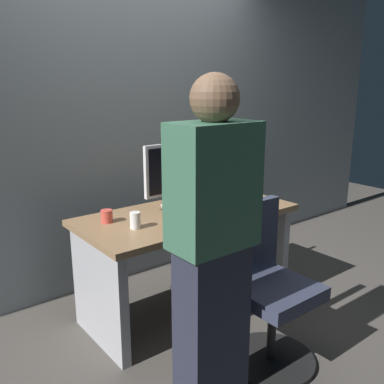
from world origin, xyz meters
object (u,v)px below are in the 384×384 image
(keyboard, at_px, (194,213))
(cell_phone, at_px, (261,204))
(monitor, at_px, (178,171))
(person_at_desk, at_px, (213,248))
(desk, at_px, (188,242))
(mouse, at_px, (227,205))
(cup_by_monitor, at_px, (107,216))
(book_stack, at_px, (213,190))
(office_chair, at_px, (266,292))
(cup_near_keyboard, at_px, (135,220))

(keyboard, xyz_separation_m, cell_phone, (0.53, -0.11, -0.01))
(monitor, bearing_deg, person_at_desk, -117.59)
(desk, bearing_deg, mouse, -16.87)
(desk, relative_size, cup_by_monitor, 18.35)
(person_at_desk, height_order, mouse, person_at_desk)
(cell_phone, bearing_deg, keyboard, 161.01)
(cell_phone, bearing_deg, book_stack, 100.64)
(mouse, bearing_deg, office_chair, -113.53)
(office_chair, bearing_deg, mouse, 66.47)
(cup_near_keyboard, bearing_deg, desk, 8.98)
(office_chair, height_order, cell_phone, office_chair)
(mouse, relative_size, cell_phone, 0.69)
(monitor, distance_m, cell_phone, 0.65)
(cell_phone, bearing_deg, monitor, 137.19)
(cup_near_keyboard, bearing_deg, cell_phone, -6.99)
(cup_near_keyboard, height_order, cell_phone, cup_near_keyboard)
(keyboard, xyz_separation_m, book_stack, (0.40, 0.28, 0.04))
(keyboard, height_order, cup_near_keyboard, cup_near_keyboard)
(office_chair, distance_m, cup_near_keyboard, 0.88)
(person_at_desk, bearing_deg, keyboard, 57.30)
(cup_near_keyboard, height_order, cup_by_monitor, cup_near_keyboard)
(monitor, distance_m, mouse, 0.42)
(cup_by_monitor, bearing_deg, person_at_desk, -85.42)
(cup_by_monitor, bearing_deg, monitor, 1.68)
(office_chair, height_order, mouse, office_chair)
(office_chair, bearing_deg, cup_by_monitor, 122.25)
(cup_near_keyboard, bearing_deg, keyboard, -1.75)
(office_chair, relative_size, mouse, 9.40)
(person_at_desk, height_order, monitor, person_at_desk)
(monitor, relative_size, cup_by_monitor, 6.65)
(person_at_desk, height_order, keyboard, person_at_desk)
(person_at_desk, distance_m, cup_by_monitor, 0.94)
(cup_by_monitor, xyz_separation_m, cell_phone, (1.06, -0.33, -0.04))
(office_chair, xyz_separation_m, cup_near_keyboard, (-0.46, 0.66, 0.36))
(desk, relative_size, cup_near_keyboard, 14.57)
(office_chair, xyz_separation_m, mouse, (0.28, 0.64, 0.32))
(keyboard, distance_m, cup_by_monitor, 0.58)
(keyboard, relative_size, book_stack, 1.89)
(mouse, height_order, cup_by_monitor, cup_by_monitor)
(office_chair, relative_size, keyboard, 2.19)
(desk, height_order, office_chair, office_chair)
(monitor, bearing_deg, mouse, -43.31)
(office_chair, bearing_deg, keyboard, 91.28)
(desk, distance_m, book_stack, 0.52)
(desk, height_order, keyboard, keyboard)
(mouse, bearing_deg, book_stack, 68.45)
(office_chair, xyz_separation_m, cell_phone, (0.51, 0.54, 0.31))
(cup_near_keyboard, distance_m, book_stack, 0.89)
(office_chair, bearing_deg, person_at_desk, -171.75)
(desk, height_order, cup_near_keyboard, cup_near_keyboard)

